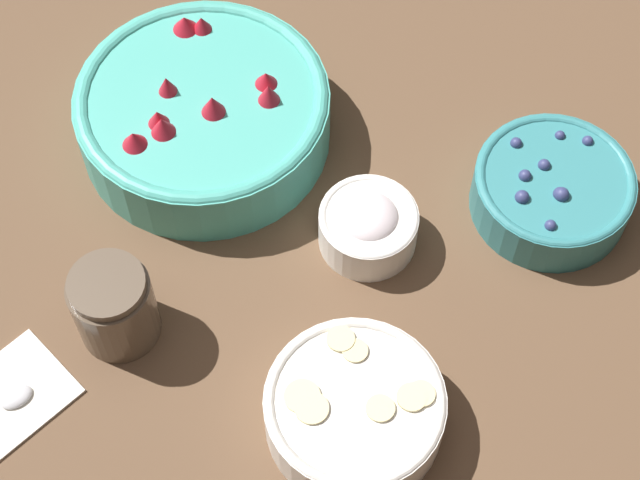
{
  "coord_description": "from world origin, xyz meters",
  "views": [
    {
      "loc": [
        0.47,
        0.2,
        0.95
      ],
      "look_at": [
        -0.03,
        0.01,
        0.04
      ],
      "focal_mm": 60.0,
      "sensor_mm": 36.0,
      "label": 1
    }
  ],
  "objects_px": {
    "bowl_bananas": "(354,409)",
    "bowl_cream": "(368,225)",
    "bowl_blueberries": "(552,189)",
    "jar_chocolate": "(115,308)",
    "bowl_strawberries": "(203,112)"
  },
  "relations": [
    {
      "from": "bowl_bananas",
      "to": "bowl_cream",
      "type": "xyz_separation_m",
      "value": [
        -0.19,
        -0.05,
        -0.0
      ]
    },
    {
      "from": "bowl_blueberries",
      "to": "jar_chocolate",
      "type": "distance_m",
      "value": 0.46
    },
    {
      "from": "bowl_strawberries",
      "to": "bowl_cream",
      "type": "height_order",
      "value": "bowl_strawberries"
    },
    {
      "from": "bowl_bananas",
      "to": "jar_chocolate",
      "type": "distance_m",
      "value": 0.25
    },
    {
      "from": "bowl_bananas",
      "to": "bowl_cream",
      "type": "bearing_deg",
      "value": -164.32
    },
    {
      "from": "jar_chocolate",
      "to": "bowl_blueberries",
      "type": "bearing_deg",
      "value": 128.81
    },
    {
      "from": "bowl_bananas",
      "to": "bowl_blueberries",
      "type": "bearing_deg",
      "value": 159.9
    },
    {
      "from": "bowl_blueberries",
      "to": "jar_chocolate",
      "type": "height_order",
      "value": "jar_chocolate"
    },
    {
      "from": "bowl_blueberries",
      "to": "jar_chocolate",
      "type": "relative_size",
      "value": 1.77
    },
    {
      "from": "bowl_blueberries",
      "to": "bowl_bananas",
      "type": "relative_size",
      "value": 0.99
    },
    {
      "from": "bowl_strawberries",
      "to": "bowl_cream",
      "type": "xyz_separation_m",
      "value": [
        0.06,
        0.21,
        -0.01
      ]
    },
    {
      "from": "bowl_blueberries",
      "to": "bowl_bananas",
      "type": "distance_m",
      "value": 0.32
    },
    {
      "from": "bowl_bananas",
      "to": "bowl_cream",
      "type": "relative_size",
      "value": 1.65
    },
    {
      "from": "jar_chocolate",
      "to": "bowl_cream",
      "type": "bearing_deg",
      "value": 133.0
    },
    {
      "from": "bowl_bananas",
      "to": "bowl_cream",
      "type": "distance_m",
      "value": 0.2
    }
  ]
}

